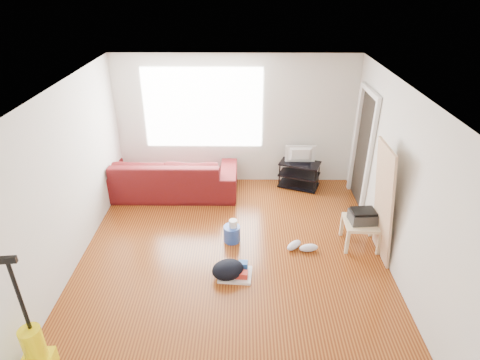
{
  "coord_description": "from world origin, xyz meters",
  "views": [
    {
      "loc": [
        0.15,
        -4.7,
        3.81
      ],
      "look_at": [
        0.1,
        0.6,
        0.99
      ],
      "focal_mm": 30.0,
      "sensor_mm": 36.0,
      "label": 1
    }
  ],
  "objects_px": {
    "side_table": "(361,225)",
    "cleaning_tray": "(236,272)",
    "tv_stand": "(299,174)",
    "sofa": "(170,192)",
    "bucket": "(232,240)",
    "backpack": "(228,276)",
    "vacuum": "(35,354)"
  },
  "relations": [
    {
      "from": "side_table",
      "to": "bucket",
      "type": "relative_size",
      "value": 2.04
    },
    {
      "from": "tv_stand",
      "to": "cleaning_tray",
      "type": "bearing_deg",
      "value": -93.72
    },
    {
      "from": "sofa",
      "to": "bucket",
      "type": "bearing_deg",
      "value": 128.91
    },
    {
      "from": "vacuum",
      "to": "sofa",
      "type": "bearing_deg",
      "value": 72.68
    },
    {
      "from": "tv_stand",
      "to": "backpack",
      "type": "height_order",
      "value": "tv_stand"
    },
    {
      "from": "sofa",
      "to": "tv_stand",
      "type": "xyz_separation_m",
      "value": [
        2.48,
        0.27,
        0.27
      ]
    },
    {
      "from": "backpack",
      "to": "tv_stand",
      "type": "bearing_deg",
      "value": 44.0
    },
    {
      "from": "bucket",
      "to": "cleaning_tray",
      "type": "relative_size",
      "value": 0.54
    },
    {
      "from": "sofa",
      "to": "bucket",
      "type": "height_order",
      "value": "sofa"
    },
    {
      "from": "sofa",
      "to": "side_table",
      "type": "xyz_separation_m",
      "value": [
        3.2,
        -1.59,
        0.35
      ]
    },
    {
      "from": "tv_stand",
      "to": "cleaning_tray",
      "type": "xyz_separation_m",
      "value": [
        -1.18,
        -2.59,
        -0.22
      ]
    },
    {
      "from": "side_table",
      "to": "backpack",
      "type": "bearing_deg",
      "value": -159.16
    },
    {
      "from": "side_table",
      "to": "bucket",
      "type": "distance_m",
      "value": 2.0
    },
    {
      "from": "sofa",
      "to": "side_table",
      "type": "height_order",
      "value": "side_table"
    },
    {
      "from": "sofa",
      "to": "bucket",
      "type": "relative_size",
      "value": 9.74
    },
    {
      "from": "bucket",
      "to": "backpack",
      "type": "bearing_deg",
      "value": -92.26
    },
    {
      "from": "side_table",
      "to": "cleaning_tray",
      "type": "xyz_separation_m",
      "value": [
        -1.89,
        -0.73,
        -0.3
      ]
    },
    {
      "from": "cleaning_tray",
      "to": "vacuum",
      "type": "bearing_deg",
      "value": -143.25
    },
    {
      "from": "tv_stand",
      "to": "cleaning_tray",
      "type": "height_order",
      "value": "tv_stand"
    },
    {
      "from": "sofa",
      "to": "backpack",
      "type": "height_order",
      "value": "sofa"
    },
    {
      "from": "sofa",
      "to": "backpack",
      "type": "xyz_separation_m",
      "value": [
        1.19,
        -2.35,
        0.0
      ]
    },
    {
      "from": "backpack",
      "to": "cleaning_tray",
      "type": "bearing_deg",
      "value": -3.53
    },
    {
      "from": "sofa",
      "to": "vacuum",
      "type": "height_order",
      "value": "vacuum"
    },
    {
      "from": "sofa",
      "to": "side_table",
      "type": "relative_size",
      "value": 4.78
    },
    {
      "from": "bucket",
      "to": "backpack",
      "type": "relative_size",
      "value": 0.58
    },
    {
      "from": "vacuum",
      "to": "backpack",
      "type": "bearing_deg",
      "value": 31.46
    },
    {
      "from": "bucket",
      "to": "backpack",
      "type": "xyz_separation_m",
      "value": [
        -0.03,
        -0.84,
        0.0
      ]
    },
    {
      "from": "cleaning_tray",
      "to": "backpack",
      "type": "distance_m",
      "value": 0.13
    },
    {
      "from": "tv_stand",
      "to": "cleaning_tray",
      "type": "distance_m",
      "value": 2.85
    },
    {
      "from": "side_table",
      "to": "backpack",
      "type": "xyz_separation_m",
      "value": [
        -2.0,
        -0.76,
        -0.35
      ]
    },
    {
      "from": "tv_stand",
      "to": "side_table",
      "type": "height_order",
      "value": "tv_stand"
    },
    {
      "from": "side_table",
      "to": "backpack",
      "type": "height_order",
      "value": "side_table"
    }
  ]
}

